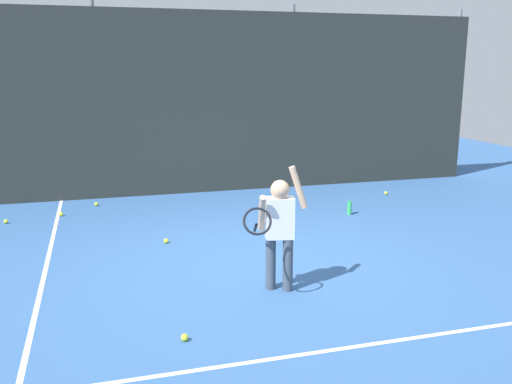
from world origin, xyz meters
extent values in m
plane|color=#335B93|center=(0.00, 0.00, 0.00)|extent=(20.00, 20.00, 0.00)
cube|color=white|center=(0.00, -2.27, 0.00)|extent=(9.00, 0.05, 0.00)
cube|color=white|center=(-2.56, 1.00, 0.00)|extent=(0.05, 9.00, 0.00)
cube|color=#282D2B|center=(0.00, 4.08, 1.67)|extent=(11.27, 0.08, 3.35)
cylinder|color=slate|center=(-1.83, 4.14, 1.75)|extent=(0.09, 0.09, 3.50)
cylinder|color=slate|center=(1.83, 4.14, 1.75)|extent=(0.09, 0.09, 3.50)
cylinder|color=slate|center=(5.48, 4.14, 1.75)|extent=(0.09, 0.09, 3.50)
cylinder|color=#3F4C59|center=(-0.16, -0.84, 0.29)|extent=(0.11, 0.11, 0.58)
cylinder|color=#3F4C59|center=(0.00, -0.93, 0.29)|extent=(0.11, 0.11, 0.58)
cube|color=white|center=(-0.08, -0.89, 0.80)|extent=(0.33, 0.23, 0.44)
sphere|color=tan|center=(-0.08, -0.89, 1.10)|extent=(0.20, 0.20, 0.20)
cylinder|color=tan|center=(0.11, -0.90, 1.12)|extent=(0.22, 0.11, 0.46)
cylinder|color=tan|center=(-0.28, -0.91, 0.87)|extent=(0.12, 0.30, 0.43)
cylinder|color=black|center=(-0.38, -1.01, 0.75)|extent=(0.07, 0.24, 0.15)
torus|color=black|center=(-0.42, -1.22, 0.88)|extent=(0.31, 0.22, 0.26)
cylinder|color=green|center=(2.00, 1.76, 0.11)|extent=(0.07, 0.07, 0.22)
sphere|color=#CCE033|center=(-2.51, 2.94, 0.03)|extent=(0.07, 0.07, 0.07)
sphere|color=#CCE033|center=(-3.30, 2.72, 0.03)|extent=(0.07, 0.07, 0.07)
sphere|color=#CCE033|center=(-1.96, 3.48, 0.03)|extent=(0.07, 0.07, 0.07)
sphere|color=#CCE033|center=(2.11, 1.99, 0.03)|extent=(0.07, 0.07, 0.07)
sphere|color=#CCE033|center=(-1.06, 1.06, 0.03)|extent=(0.07, 0.07, 0.07)
sphere|color=#CCE033|center=(3.28, 2.87, 0.03)|extent=(0.07, 0.07, 0.07)
sphere|color=#CCE033|center=(-1.24, -1.76, 0.03)|extent=(0.07, 0.07, 0.07)
camera|label=1|loc=(-1.88, -6.24, 2.36)|focal=39.09mm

